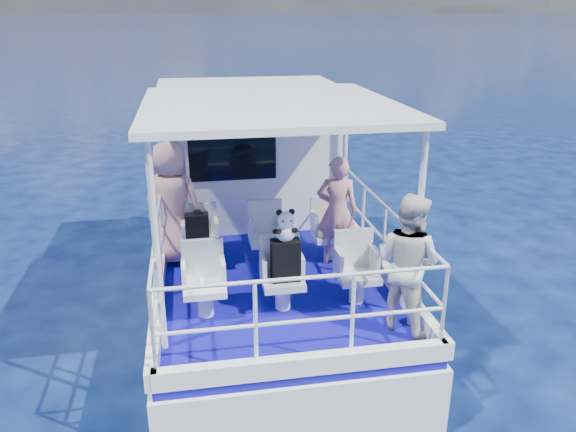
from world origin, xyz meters
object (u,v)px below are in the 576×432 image
Objects in this scene: backpack_center at (286,260)px; panda at (285,225)px; passenger_stbd_aft at (408,263)px; passenger_port_fwd at (172,203)px.

panda is (-0.00, -0.01, 0.43)m from backpack_center.
passenger_stbd_aft is 4.15× the size of panda.
passenger_port_fwd reaches higher than backpack_center.
passenger_port_fwd is 2.06m from backpack_center.
passenger_stbd_aft is (2.50, -2.21, -0.08)m from passenger_port_fwd.
backpack_center is at bearing 26.40° from passenger_stbd_aft.
backpack_center is 1.32× the size of panda.
passenger_port_fwd is 3.34m from passenger_stbd_aft.
passenger_port_fwd is 1.11× the size of passenger_stbd_aft.
passenger_stbd_aft is at bearing -26.36° from backpack_center.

